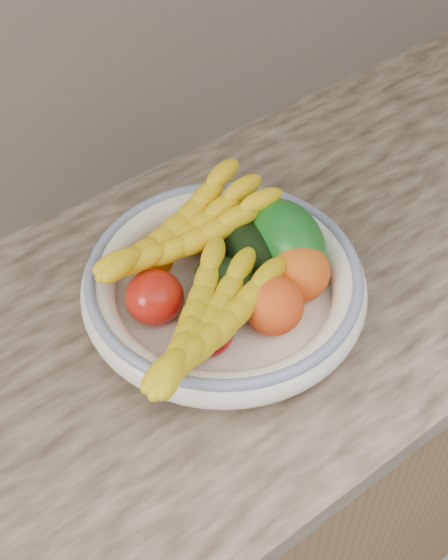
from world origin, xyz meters
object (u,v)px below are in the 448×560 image
green_mango (287,240)px  banana_bunch_front (206,327)px  banana_bunch_back (184,237)px  fruit_bowl (224,286)px

green_mango → banana_bunch_front: green_mango is taller
green_mango → banana_bunch_back: bearing=155.0°
green_mango → banana_bunch_front: (-0.18, -0.06, 0.01)m
banana_bunch_back → fruit_bowl: bearing=-87.5°
banana_bunch_back → banana_bunch_front: (-0.07, -0.14, -0.01)m
banana_bunch_front → fruit_bowl: bearing=12.5°
fruit_bowl → banana_bunch_front: 0.11m
green_mango → banana_bunch_back: (-0.12, 0.08, 0.01)m
fruit_bowl → green_mango: size_ratio=2.81×
green_mango → banana_bunch_back: 0.14m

